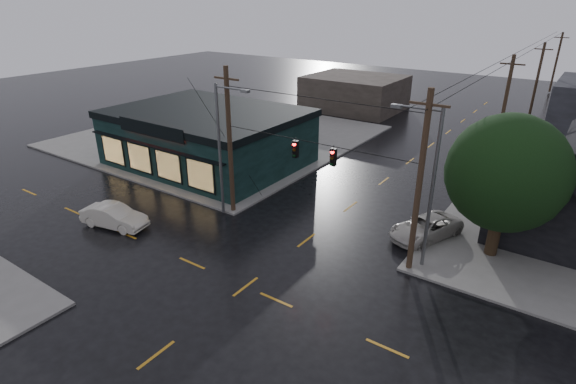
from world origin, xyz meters
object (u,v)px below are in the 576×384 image
Objects in this scene: sedan_cream at (114,216)px; suv_silver at (426,228)px; corner_tree at (507,173)px; utility_pole_nw at (233,212)px; utility_pole_ne at (408,269)px.

sedan_cream is 20.29m from suv_silver.
utility_pole_nw is (-16.42, -4.16, -5.23)m from corner_tree.
sedan_cream is (-21.42, -10.36, -4.48)m from corner_tree.
corner_tree is at bearing 14.23° from utility_pole_nw.
utility_pole_nw is at bearing -51.30° from sedan_cream.
corner_tree reaches higher than utility_pole_ne.
utility_pole_nw reaches higher than sedan_cream.
utility_pole_nw is 1.00× the size of utility_pole_ne.
utility_pole_ne is 19.04m from sedan_cream.
utility_pole_nw is at bearing 180.00° from utility_pole_ne.
sedan_cream reaches higher than suv_silver.
sedan_cream is at bearing -154.19° from corner_tree.
suv_silver is (17.49, 10.27, -0.05)m from sedan_cream.
utility_pole_nw is 13.17m from suv_silver.
utility_pole_ne is at bearing -60.21° from suv_silver.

